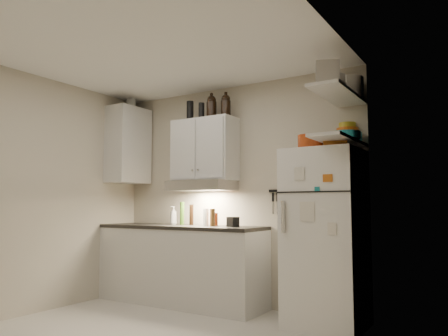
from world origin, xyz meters
The scene contains 35 objects.
ceiling centered at (0.00, 0.00, 2.61)m, with size 3.20×3.00×0.02m, color white.
back_wall centered at (0.00, 1.51, 1.30)m, with size 3.20×0.02×2.60m, color #BEB6A2.
left_wall centered at (-1.61, 0.00, 1.30)m, with size 0.02×3.00×2.60m, color #BEB6A2.
right_wall centered at (1.61, 0.00, 1.30)m, with size 0.02×3.00×2.60m, color #BEB6A2.
base_cabinet centered at (-0.55, 1.20, 0.44)m, with size 2.10×0.60×0.88m, color silver.
countertop centered at (-0.55, 1.20, 0.90)m, with size 2.10×0.62×0.04m, color black.
upper_cabinet centered at (-0.30, 1.33, 1.83)m, with size 0.80×0.33×0.75m, color silver.
side_cabinet centered at (-1.44, 1.20, 1.95)m, with size 0.33×0.55×1.00m, color silver.
range_hood centered at (-0.30, 1.27, 1.39)m, with size 0.76×0.46×0.12m, color silver.
fridge centered at (1.25, 1.16, 0.85)m, with size 0.70×0.68×1.70m, color white.
shelf_hi centered at (1.45, 1.02, 2.20)m, with size 0.30×0.95×0.03m, color silver.
shelf_lo centered at (1.45, 1.02, 1.76)m, with size 0.30×0.95×0.03m, color silver.
knife_strip centered at (0.70, 1.49, 1.32)m, with size 0.42×0.02×0.03m, color black.
dutch_oven centered at (1.16, 1.04, 1.77)m, with size 0.24×0.24×0.14m, color #A93A13.
book_stack centered at (1.41, 1.03, 1.75)m, with size 0.22×0.27×0.09m, color #C76418.
spice_jar centered at (1.29, 1.11, 1.75)m, with size 0.06×0.06×0.10m, color silver.
stock_pot centered at (1.46, 1.33, 2.32)m, with size 0.30×0.30×0.22m, color silver.
tin_a centered at (1.42, 0.97, 2.30)m, with size 0.17×0.16×0.17m, color #AAAAAD.
tin_b centered at (1.45, 0.70, 2.32)m, with size 0.20×0.20×0.20m, color #AAAAAD.
bowl_teal centered at (1.42, 1.39, 1.83)m, with size 0.28×0.28×0.11m, color teal.
bowl_orange centered at (1.39, 1.49, 1.92)m, with size 0.22×0.22×0.07m, color #D65D14.
bowl_yellow centered at (1.39, 1.49, 1.98)m, with size 0.17×0.17×0.06m, color gold.
plates centered at (1.50, 1.06, 1.81)m, with size 0.28×0.28×0.07m, color teal.
growler_a centered at (-0.19, 1.33, 2.34)m, with size 0.12×0.12×0.29m, color black, non-canonical shape.
growler_b centered at (0.01, 1.33, 2.34)m, with size 0.12×0.12×0.27m, color black, non-canonical shape.
thermos_a centered at (-0.33, 1.30, 2.30)m, with size 0.07×0.07×0.20m, color black.
thermos_b centered at (-0.51, 1.32, 2.32)m, with size 0.09×0.09×0.25m, color black.
side_jar centered at (-1.50, 1.30, 2.54)m, with size 0.13×0.13×0.17m, color silver.
soap_bottle centered at (-0.75, 1.31, 1.05)m, with size 0.10×0.10×0.25m, color silver.
pepper_mill centered at (-0.11, 1.22, 1.02)m, with size 0.06×0.06×0.20m, color brown.
oil_bottle centered at (-0.62, 1.32, 1.06)m, with size 0.05×0.05×0.28m, color #355E17.
vinegar_bottle centered at (-0.47, 1.31, 1.04)m, with size 0.05×0.05×0.25m, color black.
clear_bottle centered at (-0.23, 1.26, 1.02)m, with size 0.07×0.07×0.20m, color silver.
red_jar centered at (-0.14, 1.32, 1.00)m, with size 0.08×0.08×0.15m, color #A93A13.
caddy centered at (0.17, 1.22, 0.97)m, with size 0.13×0.09×0.11m, color black.
Camera 1 is at (2.68, -2.98, 1.15)m, focal length 35.00 mm.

